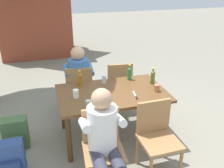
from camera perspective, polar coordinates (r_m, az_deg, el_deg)
name	(u,v)px	position (r m, az deg, el deg)	size (l,w,h in m)	color
ground_plane	(112,135)	(3.81, 0.00, -11.63)	(24.00, 24.00, 0.00)	gray
dining_table	(112,98)	(3.48, 0.00, -3.15)	(1.49, 0.94, 0.72)	brown
chair_far_left	(79,87)	(4.16, -7.50, -0.78)	(0.49, 0.49, 0.87)	#A37547
chair_near_left	(102,143)	(2.86, -2.22, -13.47)	(0.47, 0.47, 0.87)	#A37547
chair_near_right	(157,134)	(3.05, 10.23, -11.18)	(0.45, 0.45, 0.87)	#A37547
chair_far_right	(118,83)	(4.29, 1.46, 0.26)	(0.46, 0.46, 0.87)	#A37547
person_in_white_shirt	(78,76)	(4.19, -7.73, 1.91)	(0.47, 0.62, 1.18)	#3D70B2
person_in_plaid_shirt	(104,137)	(2.67, -1.83, -12.05)	(0.47, 0.62, 1.18)	white
bottle_green	(129,73)	(3.80, 4.02, 2.49)	(0.06, 0.06, 0.24)	#287A38
bottle_amber	(80,79)	(3.63, -7.39, 1.17)	(0.06, 0.06, 0.23)	#996019
bottle_olive	(153,77)	(3.70, 9.33, 1.63)	(0.06, 0.06, 0.25)	#566623
cup_terracotta	(157,88)	(3.50, 10.23, -0.88)	(0.08, 0.08, 0.10)	#BC6B47
cup_white	(76,94)	(3.29, -8.29, -2.24)	(0.08, 0.08, 0.12)	white
cup_steel	(88,104)	(3.06, -5.44, -4.53)	(0.07, 0.07, 0.09)	#B2B7BC
cup_glass	(104,79)	(3.69, -1.82, 1.08)	(0.07, 0.07, 0.12)	silver
table_knife	(136,96)	(3.34, 5.42, -2.70)	(0.05, 0.24, 0.01)	silver
backpack_by_near_side	(16,134)	(3.71, -21.21, -10.57)	(0.33, 0.26, 0.44)	#47663D
backpack_by_far_side	(10,159)	(3.31, -22.28, -15.63)	(0.33, 0.22, 0.44)	#2D4784
brick_kiosk	(33,5)	(7.59, -17.59, 16.90)	(2.21, 1.65, 2.66)	brown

